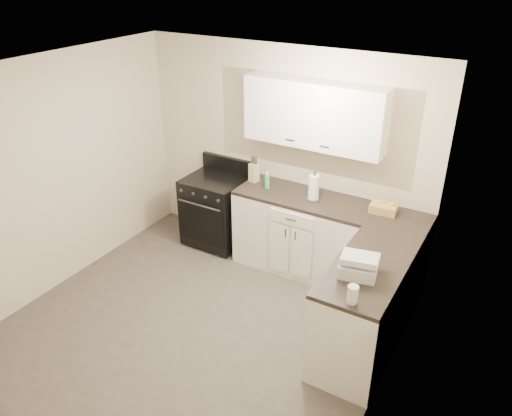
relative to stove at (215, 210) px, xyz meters
The scene contains 20 objects.
floor 1.73m from the stove, 62.22° to the right, with size 3.60×3.60×0.00m, color #473F38.
ceiling 2.63m from the stove, 62.22° to the right, with size 3.60×3.60×0.00m, color white.
wall_back 1.15m from the stove, 22.70° to the left, with size 3.60×3.60×0.00m, color beige.
wall_right 3.07m from the stove, 29.78° to the right, with size 3.60×3.60×0.00m, color beige.
wall_left 1.96m from the stove, 124.74° to the right, with size 3.60×3.60×0.00m, color beige.
wall_front 3.46m from the stove, 76.65° to the right, with size 3.60×3.60×0.00m, color beige.
base_cabinets_back 1.20m from the stove, ahead, with size 1.55×0.60×0.90m, color silver.
base_cabinets_right 2.36m from the stove, 15.35° to the right, with size 0.60×1.90×0.90m, color silver.
countertop_back 1.29m from the stove, ahead, with size 1.55×0.60×0.04m, color black.
countertop_right 2.41m from the stove, 15.35° to the right, with size 0.60×1.90×0.04m, color black.
upper_cabinets 1.84m from the stove, ahead, with size 1.55×0.30×0.70m, color white.
stove is the anchor object (origin of this frame).
knife_block 0.78m from the stove, 11.20° to the left, with size 0.10×0.09×0.22m, color #D8B785.
paper_towel 1.45m from the stove, ahead, with size 0.12×0.12×0.28m, color white.
soap_bottle 0.93m from the stove, ahead, with size 0.06×0.06×0.17m, color #42AC67.
wicker_basket 2.14m from the stove, ahead, with size 0.27×0.18×0.09m, color tan.
countertop_grill 2.54m from the stove, 25.93° to the right, with size 0.31×0.29×0.11m, color silver.
glass_jar 2.81m from the stove, 32.41° to the right, with size 0.09×0.09×0.15m, color silver.
oven_mitt_near 2.31m from the stove, 32.34° to the right, with size 0.02×0.15×0.25m, color black.
oven_mitt_far 2.16m from the stove, 24.87° to the right, with size 0.02×0.15×0.26m, color black.
Camera 1 is at (2.47, -3.05, 3.38)m, focal length 35.00 mm.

